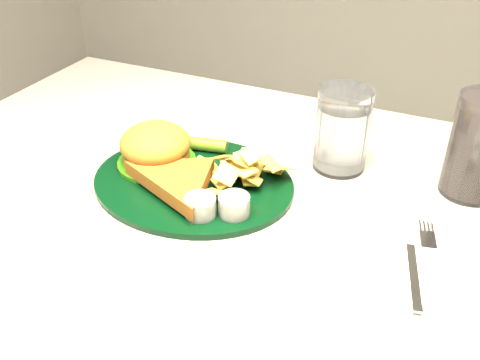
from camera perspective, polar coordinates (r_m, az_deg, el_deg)
The scene contains 5 objects.
dinner_plate at distance 0.82m, azimuth -5.13°, elevation 1.56°, with size 0.32×0.27×0.07m, color black, non-canonical shape.
water_glass at distance 0.87m, azimuth 10.86°, elevation 5.28°, with size 0.09×0.09×0.14m, color white.
cola_glass at distance 0.86m, azimuth 24.14°, elevation 3.26°, with size 0.09×0.09×0.16m, color black.
fork_napkin at distance 0.71m, azimuth 18.16°, elevation -9.26°, with size 0.12×0.16×0.01m, color white, non-canonical shape.
ramekin at distance 0.97m, azimuth -6.47°, elevation 5.00°, with size 0.04×0.04×0.03m, color silver.
Camera 1 is at (0.27, -0.60, 1.22)m, focal length 40.00 mm.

